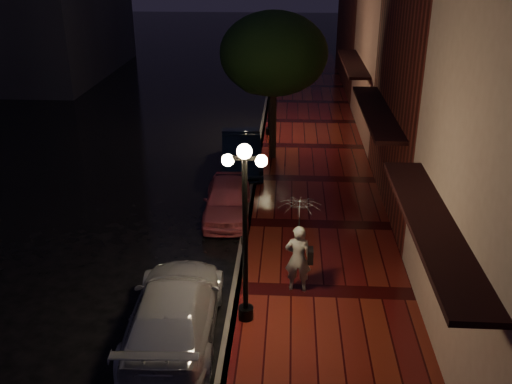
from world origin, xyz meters
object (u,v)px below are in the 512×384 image
at_px(streetlamp_near, 245,225).
at_px(streetlamp_far, 270,81).
at_px(pink_car, 227,199).
at_px(navy_car, 241,151).
at_px(woman_with_umbrella, 299,231).
at_px(street_tree, 274,56).
at_px(parking_meter, 243,253).
at_px(silver_car, 174,311).

xyz_separation_m(streetlamp_near, streetlamp_far, (0.00, 14.00, 0.00)).
distance_m(streetlamp_near, pink_car, 6.10).
distance_m(streetlamp_far, pink_car, 8.62).
bearing_deg(pink_car, navy_car, 85.88).
height_order(navy_car, woman_with_umbrella, woman_with_umbrella).
height_order(streetlamp_near, street_tree, street_tree).
distance_m(streetlamp_far, parking_meter, 12.35).
xyz_separation_m(streetlamp_far, navy_car, (-0.95, -3.95, -1.89)).
relative_size(pink_car, woman_with_umbrella, 1.44).
relative_size(streetlamp_near, street_tree, 0.74).
bearing_deg(navy_car, woman_with_umbrella, -82.85).
distance_m(streetlamp_far, street_tree, 3.44).
distance_m(street_tree, pink_car, 6.56).
height_order(streetlamp_near, woman_with_umbrella, streetlamp_near).
xyz_separation_m(streetlamp_near, navy_car, (-0.95, 10.05, -1.89)).
bearing_deg(pink_car, streetlamp_far, 79.96).
xyz_separation_m(street_tree, woman_with_umbrella, (0.95, -9.69, -2.44)).
bearing_deg(navy_car, streetlamp_near, -91.33).
bearing_deg(street_tree, navy_car, -142.01).
height_order(streetlamp_near, navy_car, streetlamp_near).
bearing_deg(streetlamp_far, parking_meter, -90.94).
distance_m(pink_car, woman_with_umbrella, 5.06).
bearing_deg(navy_car, parking_meter, -91.55).
relative_size(streetlamp_far, navy_car, 1.00).
relative_size(street_tree, navy_car, 1.35).
bearing_deg(silver_car, pink_car, -97.05).
relative_size(streetlamp_near, woman_with_umbrella, 1.72).
height_order(streetlamp_near, pink_car, streetlamp_near).
distance_m(streetlamp_far, woman_with_umbrella, 12.78).
xyz_separation_m(pink_car, navy_car, (0.09, 4.37, 0.09)).
xyz_separation_m(streetlamp_near, woman_with_umbrella, (1.21, 1.30, -0.79)).
bearing_deg(street_tree, streetlamp_near, -91.35).
distance_m(woman_with_umbrella, parking_meter, 1.75).
relative_size(streetlamp_far, woman_with_umbrella, 1.72).
distance_m(street_tree, parking_meter, 9.82).
xyz_separation_m(streetlamp_near, parking_meter, (-0.20, 1.77, -1.72)).
bearing_deg(streetlamp_far, street_tree, -85.09).
bearing_deg(navy_car, pink_car, -97.95).
xyz_separation_m(street_tree, silver_car, (-1.82, -11.58, -3.55)).
relative_size(silver_car, parking_meter, 3.98).
height_order(street_tree, navy_car, street_tree).
bearing_deg(parking_meter, street_tree, 67.55).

